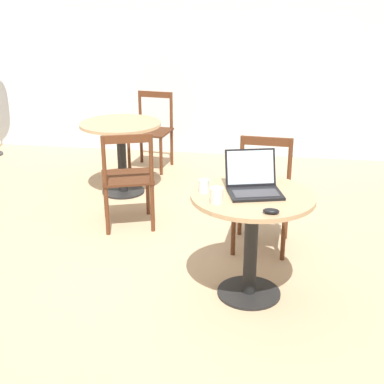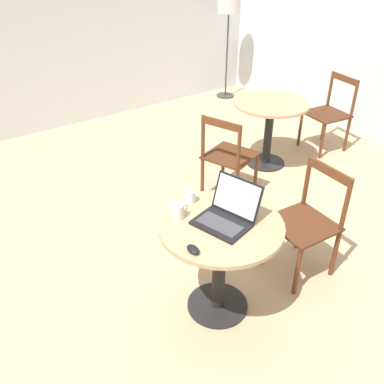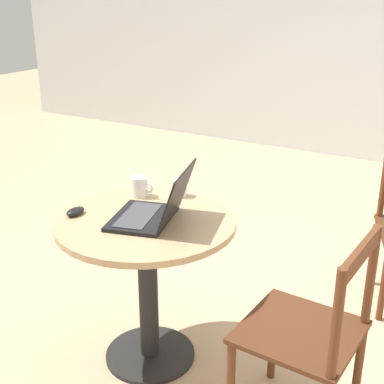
# 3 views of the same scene
# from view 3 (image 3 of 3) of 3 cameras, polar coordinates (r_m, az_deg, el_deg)

# --- Properties ---
(ground_plane) EXTENTS (16.00, 16.00, 0.00)m
(ground_plane) POSITION_cam_3_polar(r_m,az_deg,el_deg) (3.14, 4.62, -12.16)
(ground_plane) COLOR tan
(cafe_table_near) EXTENTS (0.82, 0.82, 0.75)m
(cafe_table_near) POSITION_cam_3_polar(r_m,az_deg,el_deg) (2.48, -4.83, -6.69)
(cafe_table_near) COLOR black
(cafe_table_near) RESTS_ON ground_plane
(chair_near_right) EXTENTS (0.47, 0.47, 0.88)m
(chair_near_right) POSITION_cam_3_polar(r_m,az_deg,el_deg) (2.21, 12.52, -14.67)
(chair_near_right) COLOR #562D19
(chair_near_right) RESTS_ON ground_plane
(laptop) EXTENTS (0.41, 0.42, 0.25)m
(laptop) POSITION_cam_3_polar(r_m,az_deg,el_deg) (2.36, -4.14, -1.95)
(laptop) COLOR black
(laptop) RESTS_ON cafe_table_near
(mouse) EXTENTS (0.06, 0.10, 0.03)m
(mouse) POSITION_cam_3_polar(r_m,az_deg,el_deg) (2.49, -12.33, -2.04)
(mouse) COLOR black
(mouse) RESTS_ON cafe_table_near
(mug) EXTENTS (0.12, 0.08, 0.10)m
(mug) POSITION_cam_3_polar(r_m,az_deg,el_deg) (2.65, -5.57, 0.57)
(mug) COLOR silver
(mug) RESTS_ON cafe_table_near
(drinking_glass) EXTENTS (0.07, 0.07, 0.09)m
(drinking_glass) POSITION_cam_3_polar(r_m,az_deg,el_deg) (2.64, -1.30, 0.47)
(drinking_glass) COLOR silver
(drinking_glass) RESTS_ON cafe_table_near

